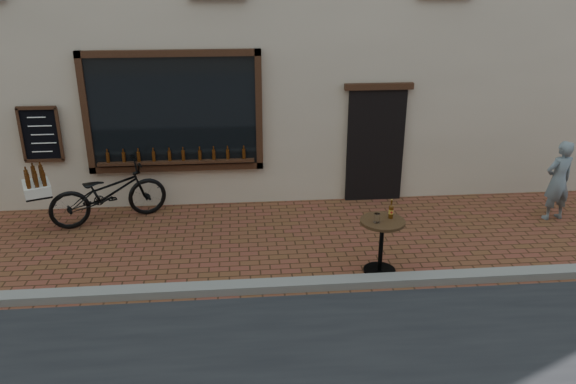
{
  "coord_description": "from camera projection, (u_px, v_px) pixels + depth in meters",
  "views": [
    {
      "loc": [
        -0.73,
        -6.76,
        4.26
      ],
      "look_at": [
        -0.0,
        1.2,
        1.1
      ],
      "focal_mm": 35.0,
      "sensor_mm": 36.0,
      "label": 1
    }
  ],
  "objects": [
    {
      "name": "cargo_bicycle",
      "position": [
        106.0,
        193.0,
        10.04
      ],
      "size": [
        2.46,
        1.54,
        1.17
      ],
      "rotation": [
        0.0,
        0.0,
        1.97
      ],
      "color": "black",
      "rests_on": "ground"
    },
    {
      "name": "bistro_table",
      "position": [
        382.0,
        235.0,
        8.31
      ],
      "size": [
        0.66,
        0.66,
        1.14
      ],
      "color": "black",
      "rests_on": "ground"
    },
    {
      "name": "pedestrian",
      "position": [
        558.0,
        181.0,
        10.08
      ],
      "size": [
        0.6,
        0.45,
        1.48
      ],
      "primitive_type": "imported",
      "rotation": [
        0.0,
        0.0,
        3.34
      ],
      "color": "slate",
      "rests_on": "ground"
    },
    {
      "name": "kerb",
      "position": [
        295.0,
        285.0,
        8.05
      ],
      "size": [
        90.0,
        0.25,
        0.12
      ],
      "primitive_type": "cube",
      "color": "slate",
      "rests_on": "ground"
    },
    {
      "name": "ground",
      "position": [
        296.0,
        296.0,
        7.89
      ],
      "size": [
        90.0,
        90.0,
        0.0
      ],
      "primitive_type": "plane",
      "color": "brown",
      "rests_on": "ground"
    }
  ]
}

